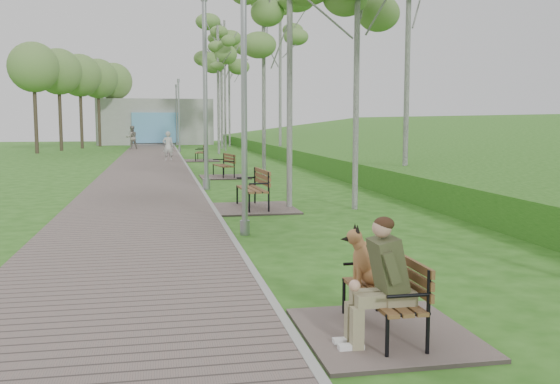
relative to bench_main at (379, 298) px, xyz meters
The scene contains 21 objects.
ground 1.32m from the bench_main, 130.59° to the left, with size 120.00×120.00×0.00m, color #275E15.
walkway 22.61m from the bench_main, 96.53° to the left, with size 3.50×67.00×0.04m, color #71615B.
kerb 22.48m from the bench_main, 92.09° to the left, with size 0.10×67.00×0.05m, color #999993.
embankment 23.76m from the bench_main, 61.92° to the left, with size 14.00×70.00×1.60m, color #539734.
building_north 52.01m from the bench_main, 92.56° to the left, with size 10.00×5.20×4.00m.
bench_main is the anchor object (origin of this frame).
bench_second 9.01m from the bench_main, 89.40° to the left, with size 1.94×2.16×1.19m.
bench_third 17.49m from the bench_main, 89.11° to the left, with size 1.78×1.98×1.09m.
bench_far 27.32m from the bench_main, 89.85° to the left, with size 1.80×2.00×1.10m.
lamp_post_near 6.00m from the bench_main, 95.40° to the left, with size 0.18×0.18×4.73m.
lamp_post_second 13.74m from the bench_main, 92.80° to the left, with size 0.23×0.23×5.93m.
lamp_post_third 37.28m from the bench_main, 91.08° to the left, with size 0.19×0.19×4.89m.
lamp_post_far 49.14m from the bench_main, 90.61° to the left, with size 0.20×0.20×5.20m.
pedestrian_near 27.56m from the bench_main, 93.34° to the left, with size 0.57×0.37×1.56m, color silver.
pedestrian_far 41.79m from the bench_main, 95.52° to the left, with size 0.85×0.66×1.74m, color gray.
birch_mid_c 18.82m from the bench_main, 84.05° to the left, with size 2.38×2.38×7.63m.
birch_far_a 28.24m from the bench_main, 81.01° to the left, with size 2.73×2.73×8.92m.
birch_far_b 34.64m from the bench_main, 87.19° to the left, with size 2.24×2.24×8.33m.
birch_far_c 39.09m from the bench_main, 86.20° to the left, with size 2.61×2.61×9.37m.
birch_distant_a 42.40m from the bench_main, 86.37° to the left, with size 2.78×2.78×9.63m.
birch_distant_b 45.65m from the bench_main, 85.45° to the left, with size 2.45×2.45×9.01m.
Camera 1 is at (-1.25, -6.57, 2.11)m, focal length 40.00 mm.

